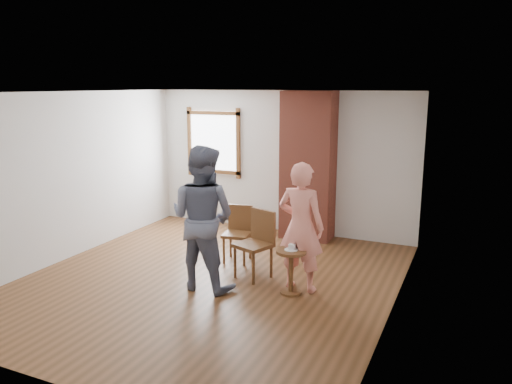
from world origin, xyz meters
TOP-DOWN VIEW (x-y plane):
  - ground at (0.00, 0.00)m, footprint 5.50×5.50m
  - room_shell at (-0.06, 0.61)m, footprint 5.04×5.52m
  - brick_chimney at (0.60, 2.50)m, footprint 0.90×0.50m
  - stoneware_crock at (-0.52, 2.40)m, footprint 0.37×0.37m
  - dark_pot at (-0.34, 2.40)m, footprint 0.18×0.18m
  - dining_chair_left at (-0.00, 0.95)m, footprint 0.46×0.46m
  - dining_chair_right at (0.55, 0.43)m, footprint 0.57×0.57m
  - side_table at (1.20, 0.06)m, footprint 0.40×0.40m
  - cake_plate at (1.20, 0.06)m, footprint 0.18×0.18m
  - cake_slice at (1.21, 0.06)m, footprint 0.08×0.07m
  - man at (0.04, -0.21)m, footprint 0.97×0.77m
  - person_pink at (1.26, 0.25)m, footprint 0.65×0.45m

SIDE VIEW (x-z plane):
  - ground at x=0.00m, z-range 0.00..0.00m
  - dark_pot at x=-0.34m, z-range 0.00..0.15m
  - stoneware_crock at x=-0.52m, z-range 0.00..0.40m
  - side_table at x=1.20m, z-range 0.10..0.70m
  - dining_chair_left at x=0.00m, z-range 0.05..0.91m
  - dining_chair_right at x=0.55m, z-range 0.06..1.02m
  - cake_plate at x=1.20m, z-range 0.60..0.61m
  - cake_slice at x=1.21m, z-range 0.61..0.67m
  - person_pink at x=1.26m, z-range 0.00..1.73m
  - man at x=0.04m, z-range 0.00..1.94m
  - brick_chimney at x=0.60m, z-range 0.00..2.60m
  - room_shell at x=-0.06m, z-range 0.50..3.12m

